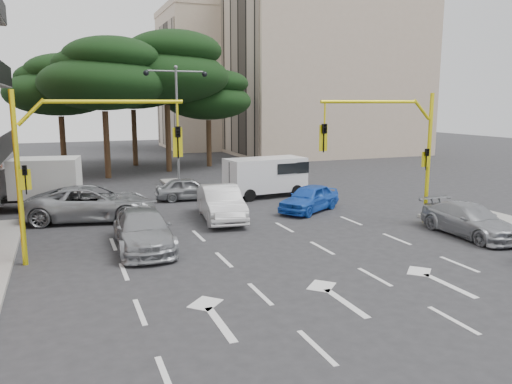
# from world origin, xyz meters

# --- Properties ---
(ground) EXTENTS (120.00, 120.00, 0.00)m
(ground) POSITION_xyz_m (0.00, 0.00, 0.00)
(ground) COLOR #28282B
(ground) RESTS_ON ground
(median_strip) EXTENTS (1.40, 6.00, 0.15)m
(median_strip) POSITION_xyz_m (0.00, 16.00, 0.07)
(median_strip) COLOR gray
(median_strip) RESTS_ON ground
(apartment_beige_near) EXTENTS (20.20, 12.15, 18.70)m
(apartment_beige_near) POSITION_xyz_m (19.95, 32.00, 9.35)
(apartment_beige_near) COLOR #BCA58D
(apartment_beige_near) RESTS_ON ground
(apartment_beige_far) EXTENTS (16.20, 12.15, 16.70)m
(apartment_beige_far) POSITION_xyz_m (12.95, 44.00, 8.35)
(apartment_beige_far) COLOR #BCA58D
(apartment_beige_far) RESTS_ON ground
(pine_left_near) EXTENTS (9.15, 9.15, 10.23)m
(pine_left_near) POSITION_xyz_m (-3.94, 21.96, 7.60)
(pine_left_near) COLOR #382616
(pine_left_near) RESTS_ON ground
(pine_center) EXTENTS (9.98, 9.98, 11.16)m
(pine_center) POSITION_xyz_m (1.06, 23.96, 8.30)
(pine_center) COLOR #382616
(pine_center) RESTS_ON ground
(pine_left_far) EXTENTS (8.32, 8.32, 9.30)m
(pine_left_far) POSITION_xyz_m (-6.94, 25.96, 6.91)
(pine_left_far) COLOR #382616
(pine_left_far) RESTS_ON ground
(pine_right) EXTENTS (7.49, 7.49, 8.37)m
(pine_right) POSITION_xyz_m (5.06, 25.96, 6.22)
(pine_right) COLOR #382616
(pine_right) RESTS_ON ground
(pine_back) EXTENTS (9.15, 9.15, 10.23)m
(pine_back) POSITION_xyz_m (-0.94, 28.96, 7.60)
(pine_back) COLOR #382616
(pine_back) RESTS_ON ground
(signal_mast_right) EXTENTS (5.79, 0.37, 6.00)m
(signal_mast_right) POSITION_xyz_m (6.80, 1.99, 3.88)
(signal_mast_right) COLOR yellow
(signal_mast_right) RESTS_ON ground
(signal_mast_left) EXTENTS (5.79, 0.37, 6.00)m
(signal_mast_left) POSITION_xyz_m (-6.80, 1.99, 3.88)
(signal_mast_left) COLOR yellow
(signal_mast_left) RESTS_ON ground
(street_lamp_center) EXTENTS (4.16, 0.36, 7.77)m
(street_lamp_center) POSITION_xyz_m (0.00, 16.00, 5.43)
(street_lamp_center) COLOR slate
(street_lamp_center) RESTS_ON median_strip
(car_white_hatch) EXTENTS (2.36, 5.13, 1.63)m
(car_white_hatch) POSITION_xyz_m (-0.20, 6.00, 0.82)
(car_white_hatch) COLOR silver
(car_white_hatch) RESTS_ON ground
(car_blue_compact) EXTENTS (4.32, 3.56, 1.39)m
(car_blue_compact) POSITION_xyz_m (4.62, 6.14, 0.69)
(car_blue_compact) COLOR blue
(car_blue_compact) RESTS_ON ground
(car_silver_wagon) EXTENTS (2.27, 5.16, 1.47)m
(car_silver_wagon) POSITION_xyz_m (-4.44, 2.53, 0.74)
(car_silver_wagon) COLOR gray
(car_silver_wagon) RESTS_ON ground
(car_silver_cross_a) EXTENTS (6.39, 3.91, 1.65)m
(car_silver_cross_a) POSITION_xyz_m (-5.99, 8.15, 0.83)
(car_silver_cross_a) COLOR #989B9F
(car_silver_cross_a) RESTS_ON ground
(car_silver_cross_b) EXTENTS (3.99, 1.94, 1.31)m
(car_silver_cross_b) POSITION_xyz_m (-0.45, 11.48, 0.66)
(car_silver_cross_b) COLOR gray
(car_silver_cross_b) RESTS_ON ground
(car_silver_parked) EXTENTS (1.91, 4.67, 1.35)m
(car_silver_parked) POSITION_xyz_m (8.70, -0.63, 0.68)
(car_silver_parked) COLOR #929499
(car_silver_parked) RESTS_ON ground
(van_white) EXTENTS (4.94, 2.64, 2.37)m
(van_white) POSITION_xyz_m (4.10, 10.83, 1.18)
(van_white) COLOR silver
(van_white) RESTS_ON ground
(box_truck_a) EXTENTS (5.84, 3.19, 2.72)m
(box_truck_a) POSITION_xyz_m (-9.00, 11.83, 1.36)
(box_truck_a) COLOR silver
(box_truck_a) RESTS_ON ground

